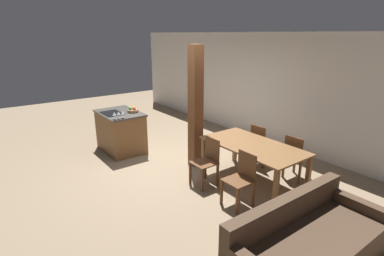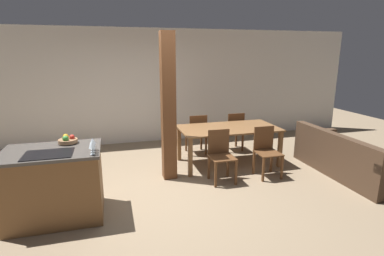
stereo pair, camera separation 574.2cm
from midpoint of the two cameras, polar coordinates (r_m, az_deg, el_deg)
The scene contains 14 objects.
ground_plane at distance 4.88m, azimuth 20.46°, elevation -12.98°, with size 16.00×16.00×0.00m, color #847056.
wall_back at distance 7.00m, azimuth 34.92°, elevation 5.85°, with size 11.20×0.08×2.70m.
kitchen_island at distance 5.21m, azimuth 5.62°, elevation -4.16°, with size 1.20×0.83×0.94m.
fruit_bowl at distance 5.10m, azimuth 9.26°, elevation 1.30°, with size 0.25×0.25×0.11m.
wine_glass_near at distance 4.45m, azimuth 7.16°, elevation -0.08°, with size 0.08×0.08×0.15m.
wine_glass_middle at distance 4.51m, azimuth 8.03°, elevation 0.14°, with size 0.08×0.08×0.15m.
wine_glass_far at distance 4.57m, azimuth 8.87°, elevation 0.35°, with size 0.08×0.08×0.15m.
dining_table at distance 4.94m, azimuth 42.37°, elevation -7.97°, with size 1.90×1.00×0.73m.
dining_chair_near_left at distance 4.43m, azimuth 34.46°, elevation -11.60°, with size 0.40×0.40×0.87m.
dining_chair_near_right at distance 4.31m, azimuth 45.40°, elevation -14.74°, with size 0.40×0.40×0.87m.
dining_chair_far_left at distance 5.74m, azimuth 39.40°, elevation -6.28°, with size 0.40×0.40×0.87m.
dining_chair_far_right at distance 5.65m, azimuth 47.73°, elevation -8.49°, with size 0.40×0.40×0.87m.
couch at distance 4.27m, azimuth 64.72°, elevation -23.31°, with size 0.91×2.10×0.78m.
timber_post at distance 4.75m, azimuth 28.37°, elevation 1.32°, with size 0.23×0.23×2.47m.
Camera 1 is at (4.93, -3.04, 2.65)m, focal length 28.00 mm.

